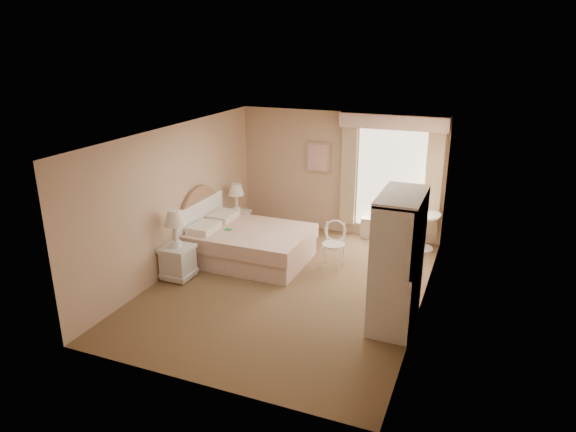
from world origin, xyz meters
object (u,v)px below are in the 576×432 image
at_px(bed, 246,242).
at_px(armoire, 397,271).
at_px(nightstand_far, 237,216).
at_px(round_table, 421,225).
at_px(nightstand_near, 177,253).
at_px(cafe_chair, 334,240).

height_order(bed, armoire, armoire).
distance_m(nightstand_far, round_table, 3.65).
distance_m(bed, round_table, 3.35).
height_order(nightstand_near, cafe_chair, nightstand_near).
bearing_deg(round_table, cafe_chair, -134.16).
bearing_deg(cafe_chair, nightstand_far, 158.88).
bearing_deg(armoire, bed, 158.14).
distance_m(nightstand_near, nightstand_far, 2.17).
relative_size(bed, cafe_chair, 2.51).
xyz_separation_m(nightstand_far, round_table, (3.59, 0.66, 0.08)).
xyz_separation_m(bed, cafe_chair, (1.56, 0.36, 0.14)).
distance_m(bed, nightstand_near, 1.33).
bearing_deg(nightstand_far, armoire, -31.36).
bearing_deg(nightstand_near, bed, 57.39).
bearing_deg(nightstand_far, nightstand_near, -90.00).
bearing_deg(cafe_chair, bed, -171.35).
relative_size(bed, nightstand_near, 1.74).
bearing_deg(nightstand_far, cafe_chair, -16.89).
height_order(bed, nightstand_near, bed).
height_order(nightstand_near, round_table, nightstand_near).
height_order(nightstand_far, cafe_chair, nightstand_far).
relative_size(round_table, armoire, 0.38).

